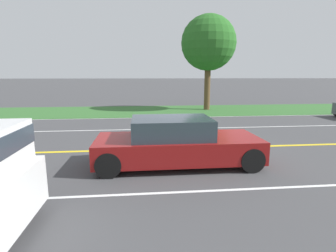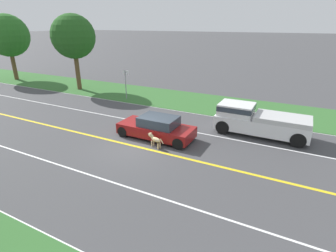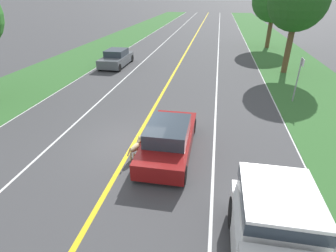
{
  "view_description": "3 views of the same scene",
  "coord_description": "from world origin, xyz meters",
  "px_view_note": "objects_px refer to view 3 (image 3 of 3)",
  "views": [
    {
      "loc": [
        8.89,
        -1.38,
        2.57
      ],
      "look_at": [
        0.94,
        -0.57,
        1.01
      ],
      "focal_mm": 28.0,
      "sensor_mm": 36.0,
      "label": 1
    },
    {
      "loc": [
        -11.16,
        -7.74,
        6.59
      ],
      "look_at": [
        1.83,
        -1.07,
        0.82
      ],
      "focal_mm": 28.0,
      "sensor_mm": 36.0,
      "label": 2
    },
    {
      "loc": [
        3.24,
        -9.45,
        5.98
      ],
      "look_at": [
        1.61,
        -0.4,
        1.23
      ],
      "focal_mm": 28.0,
      "sensor_mm": 36.0,
      "label": 3
    }
  ],
  "objects_px": {
    "dog": "(137,146)",
    "street_sign": "(299,75)",
    "ego_car": "(169,139)",
    "roadside_tree_right_near": "(298,1)",
    "oncoming_car": "(116,58)"
  },
  "relations": [
    {
      "from": "dog",
      "to": "street_sign",
      "type": "xyz_separation_m",
      "value": [
        7.64,
        7.4,
        1.16
      ]
    },
    {
      "from": "ego_car",
      "to": "oncoming_car",
      "type": "distance_m",
      "value": 14.94
    },
    {
      "from": "roadside_tree_right_near",
      "to": "street_sign",
      "type": "bearing_deg",
      "value": -96.8
    },
    {
      "from": "roadside_tree_right_near",
      "to": "dog",
      "type": "bearing_deg",
      "value": -121.0
    },
    {
      "from": "ego_car",
      "to": "dog",
      "type": "height_order",
      "value": "ego_car"
    },
    {
      "from": "dog",
      "to": "street_sign",
      "type": "height_order",
      "value": "street_sign"
    },
    {
      "from": "dog",
      "to": "street_sign",
      "type": "relative_size",
      "value": 0.46
    },
    {
      "from": "ego_car",
      "to": "dog",
      "type": "relative_size",
      "value": 3.81
    },
    {
      "from": "ego_car",
      "to": "dog",
      "type": "bearing_deg",
      "value": -156.22
    },
    {
      "from": "oncoming_car",
      "to": "street_sign",
      "type": "relative_size",
      "value": 1.63
    },
    {
      "from": "ego_car",
      "to": "roadside_tree_right_near",
      "type": "bearing_deg",
      "value": 61.82
    },
    {
      "from": "ego_car",
      "to": "dog",
      "type": "distance_m",
      "value": 1.31
    },
    {
      "from": "ego_car",
      "to": "street_sign",
      "type": "distance_m",
      "value": 9.47
    },
    {
      "from": "oncoming_car",
      "to": "roadside_tree_right_near",
      "type": "bearing_deg",
      "value": -178.67
    },
    {
      "from": "street_sign",
      "to": "dog",
      "type": "bearing_deg",
      "value": -135.91
    }
  ]
}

